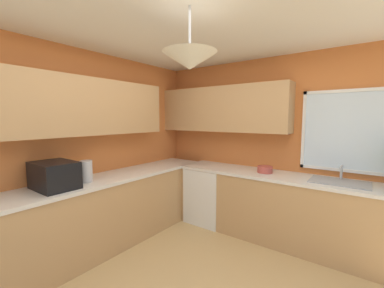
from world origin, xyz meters
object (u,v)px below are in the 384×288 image
object	(u,v)px
dishwasher	(209,195)
bowl	(265,169)
sink_assembly	(339,182)
kettle	(86,171)
microwave	(55,175)

from	to	relation	value
dishwasher	bowl	xyz separation A→B (m)	(0.89, 0.03, 0.52)
dishwasher	sink_assembly	world-z (taller)	sink_assembly
dishwasher	kettle	world-z (taller)	kettle
dishwasher	kettle	bearing A→B (deg)	-110.54
kettle	sink_assembly	xyz separation A→B (m)	(2.42, 1.74, -0.12)
dishwasher	microwave	bearing A→B (deg)	-107.78
microwave	kettle	bearing A→B (deg)	86.73
microwave	bowl	size ratio (longest dim) A/B	2.35
dishwasher	kettle	distance (m)	1.92
kettle	dishwasher	bearing A→B (deg)	69.46
kettle	sink_assembly	world-z (taller)	kettle
microwave	bowl	world-z (taller)	microwave
kettle	bowl	size ratio (longest dim) A/B	1.26
dishwasher	microwave	xyz separation A→B (m)	(-0.66, -2.06, 0.62)
dishwasher	bowl	world-z (taller)	bowl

